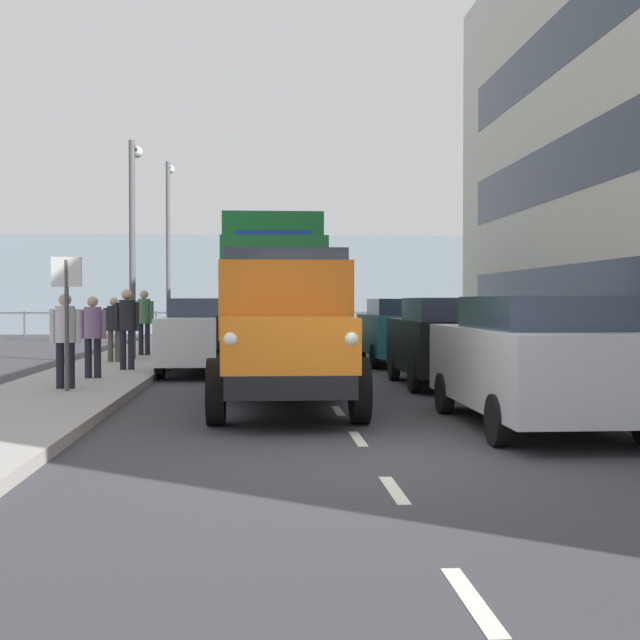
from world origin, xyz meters
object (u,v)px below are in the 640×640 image
pedestrian_near_railing (93,330)px  pedestrian_with_bag (114,324)px  lorry_cargo_green (272,286)px  pedestrian_in_dark_coat (144,317)px  street_sign (67,300)px  car_white_oppositeside_0 (207,334)px  car_red_oppositeside_1 (220,326)px  car_teal_kerbside_2 (398,330)px  car_grey_oppositeside_2 (228,321)px  car_black_kerbside_1 (445,340)px  pedestrian_by_lamp (65,333)px  lamp_post_far (169,235)px  lamp_post_promenade (133,227)px  truck_vintage_orange (285,333)px  car_silver_kerbside_near (535,359)px  pedestrian_couple_a (127,322)px

pedestrian_near_railing → pedestrian_with_bag: 4.55m
lorry_cargo_green → pedestrian_with_bag: size_ratio=5.12×
pedestrian_in_dark_coat → street_sign: (-0.02, 9.59, 0.46)m
car_white_oppositeside_0 → car_red_oppositeside_1: bearing=-90.0°
car_teal_kerbside_2 → car_white_oppositeside_0: 5.34m
car_grey_oppositeside_2 → car_teal_kerbside_2: bearing=115.2°
car_black_kerbside_1 → car_red_oppositeside_1: size_ratio=0.89×
car_teal_kerbside_2 → car_grey_oppositeside_2: (4.82, -10.25, 0.00)m
car_red_oppositeside_1 → car_black_kerbside_1: bearing=115.6°
pedestrian_in_dark_coat → car_black_kerbside_1: bearing=131.4°
car_grey_oppositeside_2 → street_sign: (2.00, 17.77, 0.79)m
pedestrian_near_railing → pedestrian_with_bag: bearing=-85.5°
pedestrian_by_lamp → street_sign: size_ratio=0.73×
pedestrian_in_dark_coat → street_sign: bearing=90.1°
car_white_oppositeside_0 → pedestrian_by_lamp: size_ratio=2.82×
car_black_kerbside_1 → lamp_post_far: size_ratio=0.58×
car_red_oppositeside_1 → lamp_post_far: lamp_post_far is taller
lamp_post_promenade → car_teal_kerbside_2: bearing=174.5°
lorry_cargo_green → car_white_oppositeside_0: (1.55, 3.01, -1.18)m
car_white_oppositeside_0 → car_grey_oppositeside_2: 12.54m
lorry_cargo_green → pedestrian_by_lamp: bearing=64.8°
car_black_kerbside_1 → car_white_oppositeside_0: (4.82, -3.38, 0.00)m
truck_vintage_orange → car_black_kerbside_1: bearing=-131.5°
car_black_kerbside_1 → pedestrian_by_lamp: 7.09m
car_silver_kerbside_near → truck_vintage_orange: bearing=-29.6°
pedestrian_by_lamp → pedestrian_couple_a: (-0.43, -4.02, 0.09)m
car_red_oppositeside_1 → lamp_post_far: size_ratio=0.65×
car_grey_oppositeside_2 → pedestrian_near_railing: (2.04, 15.33, 0.19)m
pedestrian_by_lamp → car_silver_kerbside_near: bearing=149.8°
car_black_kerbside_1 → lamp_post_promenade: size_ratio=0.69×
pedestrian_with_bag → pedestrian_by_lamp: bearing=92.4°
car_white_oppositeside_0 → street_sign: street_sign is taller
car_silver_kerbside_near → car_black_kerbside_1: bearing=-90.0°
truck_vintage_orange → lorry_cargo_green: lorry_cargo_green is taller
car_silver_kerbside_near → pedestrian_with_bag: size_ratio=2.86×
street_sign → lorry_cargo_green: bearing=-113.3°
car_grey_oppositeside_2 → pedestrian_in_dark_coat: bearing=76.2°
pedestrian_by_lamp → lamp_post_promenade: size_ratio=0.29×
car_silver_kerbside_near → car_black_kerbside_1: (0.00, -5.45, -0.00)m
pedestrian_with_bag → lamp_post_promenade: (-0.30, -1.22, 2.52)m
lorry_cargo_green → lamp_post_far: 10.46m
pedestrian_near_railing → car_white_oppositeside_0: bearing=-126.3°
car_white_oppositeside_0 → car_grey_oppositeside_2: bearing=-90.0°
lorry_cargo_green → car_red_oppositeside_1: bearing=-67.2°
car_black_kerbside_1 → car_red_oppositeside_1: 11.17m
car_silver_kerbside_near → pedestrian_by_lamp: bearing=-30.2°
car_teal_kerbside_2 → pedestrian_with_bag: bearing=4.4°
car_silver_kerbside_near → car_black_kerbside_1: same height
pedestrian_couple_a → street_sign: street_sign is taller
pedestrian_couple_a → street_sign: bearing=86.1°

